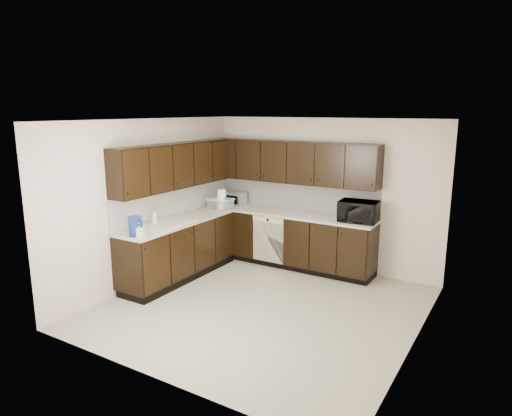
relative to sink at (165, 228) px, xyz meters
The scene contains 20 objects.
floor 1.90m from the sink, ahead, with size 4.00×4.00×0.00m, color #AAA48D.
ceiling 2.33m from the sink, ahead, with size 4.00×4.00×0.00m, color white.
wall_back 2.65m from the sink, 50.13° to the left, with size 4.00×0.02×2.50m, color beige.
wall_left 0.49m from the sink, behind, with size 0.02×4.00×2.50m, color beige.
wall_right 3.70m from the sink, ahead, with size 0.02×4.00×2.50m, color beige.
wall_front 2.63m from the sink, 49.77° to the right, with size 4.00×0.02×2.50m, color beige.
lower_cabinets 1.39m from the sink, 58.99° to the left, with size 3.00×2.80×0.90m.
countertop 1.31m from the sink, 59.01° to the left, with size 3.03×2.83×0.04m.
backsplash 1.44m from the sink, 70.83° to the left, with size 3.00×2.80×0.48m.
upper_cabinets 1.61m from the sink, 64.56° to the left, with size 3.00×2.80×0.70m.
dishwasher 1.76m from the sink, 55.40° to the left, with size 0.58×0.04×0.78m.
sink is the anchor object (origin of this frame).
microwave 2.96m from the sink, 34.53° to the left, with size 0.58×0.40×0.32m, color black.
soap_bottle_a 0.73m from the sink, 74.88° to the right, with size 0.09×0.09×0.20m, color gray.
soap_bottle_b 0.23m from the sink, 152.05° to the right, with size 0.09×0.09×0.23m, color gray.
toaster_oven 1.76m from the sink, 87.09° to the left, with size 0.37×0.28×0.23m, color silver.
storage_bin 1.37m from the sink, 88.05° to the left, with size 0.41×0.30×0.16m, color white.
blue_pitcher 0.72m from the sink, 82.16° to the right, with size 0.18×0.18×0.27m, color navy.
teal_tumbler 1.39m from the sink, 81.61° to the left, with size 0.09×0.09×0.20m, color #0D7A90.
paper_towel_roll 1.38m from the sink, 86.54° to the left, with size 0.15×0.15×0.33m, color white.
Camera 1 is at (2.93, -4.99, 2.64)m, focal length 32.00 mm.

